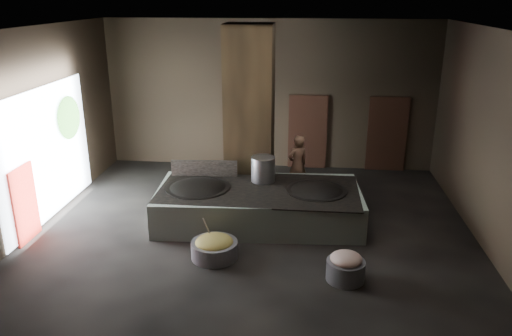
# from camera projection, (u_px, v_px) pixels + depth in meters

# --- Properties ---
(floor) EXTENTS (10.00, 9.00, 0.10)m
(floor) POSITION_uv_depth(u_px,v_px,m) (254.00, 229.00, 11.68)
(floor) COLOR black
(floor) RESTS_ON ground
(ceiling) EXTENTS (10.00, 9.00, 0.10)m
(ceiling) POSITION_uv_depth(u_px,v_px,m) (253.00, 26.00, 10.17)
(ceiling) COLOR black
(ceiling) RESTS_ON back_wall
(back_wall) EXTENTS (10.00, 0.10, 4.50)m
(back_wall) POSITION_uv_depth(u_px,v_px,m) (269.00, 95.00, 15.20)
(back_wall) COLOR black
(back_wall) RESTS_ON ground
(front_wall) EXTENTS (10.00, 0.10, 4.50)m
(front_wall) POSITION_uv_depth(u_px,v_px,m) (217.00, 225.00, 6.65)
(front_wall) COLOR black
(front_wall) RESTS_ON ground
(left_wall) EXTENTS (0.10, 9.00, 4.50)m
(left_wall) POSITION_uv_depth(u_px,v_px,m) (34.00, 129.00, 11.41)
(left_wall) COLOR black
(left_wall) RESTS_ON ground
(right_wall) EXTENTS (0.10, 9.00, 4.50)m
(right_wall) POSITION_uv_depth(u_px,v_px,m) (493.00, 141.00, 10.44)
(right_wall) COLOR black
(right_wall) RESTS_ON ground
(pillar) EXTENTS (1.20, 1.20, 4.50)m
(pillar) POSITION_uv_depth(u_px,v_px,m) (250.00, 115.00, 12.74)
(pillar) COLOR black
(pillar) RESTS_ON ground
(hearth_platform) EXTENTS (4.88, 2.55, 0.83)m
(hearth_platform) POSITION_uv_depth(u_px,v_px,m) (259.00, 205.00, 11.86)
(hearth_platform) COLOR silver
(hearth_platform) RESTS_ON ground
(platform_cap) EXTENTS (4.66, 2.23, 0.03)m
(platform_cap) POSITION_uv_depth(u_px,v_px,m) (259.00, 190.00, 11.72)
(platform_cap) COLOR black
(platform_cap) RESTS_ON hearth_platform
(wok_left) EXTENTS (1.50, 1.50, 0.41)m
(wok_left) POSITION_uv_depth(u_px,v_px,m) (198.00, 191.00, 11.84)
(wok_left) COLOR black
(wok_left) RESTS_ON hearth_platform
(wok_left_rim) EXTENTS (1.53, 1.53, 0.05)m
(wok_left_rim) POSITION_uv_depth(u_px,v_px,m) (198.00, 188.00, 11.81)
(wok_left_rim) COLOR black
(wok_left_rim) RESTS_ON hearth_platform
(wok_right) EXTENTS (1.40, 1.40, 0.39)m
(wok_right) POSITION_uv_depth(u_px,v_px,m) (316.00, 194.00, 11.66)
(wok_right) COLOR black
(wok_right) RESTS_ON hearth_platform
(wok_right_rim) EXTENTS (1.43, 1.43, 0.05)m
(wok_right_rim) POSITION_uv_depth(u_px,v_px,m) (316.00, 191.00, 11.64)
(wok_right_rim) COLOR black
(wok_right_rim) RESTS_ON hearth_platform
(stock_pot) EXTENTS (0.58, 0.58, 0.62)m
(stock_pot) POSITION_uv_depth(u_px,v_px,m) (263.00, 169.00, 12.13)
(stock_pot) COLOR #AAACB1
(stock_pot) RESTS_ON hearth_platform
(splash_guard) EXTENTS (1.66, 0.16, 0.41)m
(splash_guard) POSITION_uv_depth(u_px,v_px,m) (204.00, 168.00, 12.50)
(splash_guard) COLOR black
(splash_guard) RESTS_ON hearth_platform
(cook) EXTENTS (0.71, 0.66, 1.64)m
(cook) POSITION_uv_depth(u_px,v_px,m) (297.00, 165.00, 13.41)
(cook) COLOR #A06E51
(cook) RESTS_ON ground
(veg_basin) EXTENTS (1.04, 1.04, 0.35)m
(veg_basin) POSITION_uv_depth(u_px,v_px,m) (214.00, 250.00, 10.28)
(veg_basin) COLOR gray
(veg_basin) RESTS_ON ground
(veg_fill) EXTENTS (0.79, 0.79, 0.24)m
(veg_fill) POSITION_uv_depth(u_px,v_px,m) (214.00, 242.00, 10.23)
(veg_fill) COLOR olive
(veg_fill) RESTS_ON veg_basin
(ladle) EXTENTS (0.16, 0.37, 0.68)m
(ladle) POSITION_uv_depth(u_px,v_px,m) (208.00, 230.00, 10.32)
(ladle) COLOR #AAACB1
(ladle) RESTS_ON veg_basin
(meat_basin) EXTENTS (0.79, 0.79, 0.40)m
(meat_basin) POSITION_uv_depth(u_px,v_px,m) (345.00, 270.00, 9.47)
(meat_basin) COLOR gray
(meat_basin) RESTS_ON ground
(meat_fill) EXTENTS (0.61, 0.61, 0.23)m
(meat_fill) POSITION_uv_depth(u_px,v_px,m) (346.00, 259.00, 9.39)
(meat_fill) COLOR tan
(meat_fill) RESTS_ON meat_basin
(doorway_near) EXTENTS (1.18, 0.08, 2.38)m
(doorway_near) POSITION_uv_depth(u_px,v_px,m) (308.00, 133.00, 15.37)
(doorway_near) COLOR black
(doorway_near) RESTS_ON ground
(doorway_near_glow) EXTENTS (0.82, 0.04, 1.93)m
(doorway_near_glow) POSITION_uv_depth(u_px,v_px,m) (310.00, 134.00, 15.46)
(doorway_near_glow) COLOR #8C6647
(doorway_near_glow) RESTS_ON ground
(doorway_far) EXTENTS (1.18, 0.08, 2.38)m
(doorway_far) POSITION_uv_depth(u_px,v_px,m) (387.00, 136.00, 15.14)
(doorway_far) COLOR black
(doorway_far) RESTS_ON ground
(doorway_far_glow) EXTENTS (0.81, 0.04, 1.92)m
(doorway_far_glow) POSITION_uv_depth(u_px,v_px,m) (391.00, 136.00, 15.24)
(doorway_far_glow) COLOR #8C6647
(doorway_far_glow) RESTS_ON ground
(left_opening) EXTENTS (0.04, 4.20, 3.10)m
(left_opening) POSITION_uv_depth(u_px,v_px,m) (47.00, 153.00, 11.81)
(left_opening) COLOR white
(left_opening) RESTS_ON ground
(pavilion_sliver) EXTENTS (0.05, 0.90, 1.70)m
(pavilion_sliver) POSITION_uv_depth(u_px,v_px,m) (25.00, 204.00, 10.83)
(pavilion_sliver) COLOR maroon
(pavilion_sliver) RESTS_ON ground
(tree_silhouette) EXTENTS (0.28, 1.10, 1.10)m
(tree_silhouette) POSITION_uv_depth(u_px,v_px,m) (69.00, 118.00, 12.63)
(tree_silhouette) COLOR #194714
(tree_silhouette) RESTS_ON left_opening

